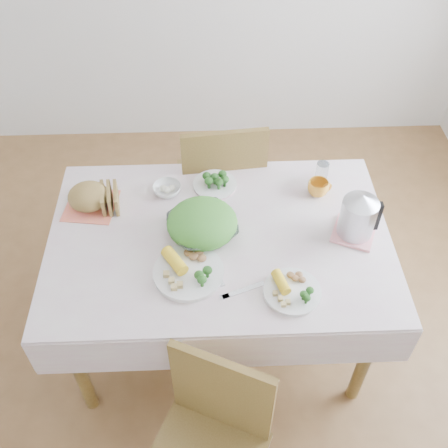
{
  "coord_description": "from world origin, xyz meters",
  "views": [
    {
      "loc": [
        -0.04,
        -1.54,
        2.47
      ],
      "look_at": [
        0.02,
        0.02,
        0.82
      ],
      "focal_mm": 42.0,
      "sensor_mm": 36.0,
      "label": 1
    }
  ],
  "objects_px": {
    "salad_bowl": "(202,228)",
    "electric_kettle": "(358,214)",
    "chair_far": "(220,186)",
    "yellow_mug": "(318,188)",
    "dinner_plate_left": "(189,273)",
    "dinner_plate_right": "(292,292)",
    "dining_table": "(220,289)"
  },
  "relations": [
    {
      "from": "yellow_mug",
      "to": "electric_kettle",
      "type": "distance_m",
      "value": 0.3
    },
    {
      "from": "salad_bowl",
      "to": "electric_kettle",
      "type": "bearing_deg",
      "value": -2.52
    },
    {
      "from": "salad_bowl",
      "to": "dinner_plate_right",
      "type": "distance_m",
      "value": 0.49
    },
    {
      "from": "chair_far",
      "to": "dinner_plate_left",
      "type": "bearing_deg",
      "value": 74.04
    },
    {
      "from": "dining_table",
      "to": "dinner_plate_left",
      "type": "distance_m",
      "value": 0.47
    },
    {
      "from": "chair_far",
      "to": "dinner_plate_left",
      "type": "xyz_separation_m",
      "value": [
        -0.15,
        -0.86,
        0.31
      ]
    },
    {
      "from": "dinner_plate_right",
      "to": "yellow_mug",
      "type": "height_order",
      "value": "yellow_mug"
    },
    {
      "from": "dinner_plate_right",
      "to": "salad_bowl",
      "type": "bearing_deg",
      "value": 136.1
    },
    {
      "from": "chair_far",
      "to": "salad_bowl",
      "type": "xyz_separation_m",
      "value": [
        -0.09,
        -0.63,
        0.33
      ]
    },
    {
      "from": "chair_far",
      "to": "electric_kettle",
      "type": "xyz_separation_m",
      "value": [
        0.57,
        -0.66,
        0.42
      ]
    },
    {
      "from": "dining_table",
      "to": "electric_kettle",
      "type": "distance_m",
      "value": 0.78
    },
    {
      "from": "dinner_plate_left",
      "to": "dinner_plate_right",
      "type": "distance_m",
      "value": 0.43
    },
    {
      "from": "electric_kettle",
      "to": "dinner_plate_right",
      "type": "bearing_deg",
      "value": -131.41
    },
    {
      "from": "electric_kettle",
      "to": "dining_table",
      "type": "bearing_deg",
      "value": -176.76
    },
    {
      "from": "salad_bowl",
      "to": "dining_table",
      "type": "bearing_deg",
      "value": -17.72
    },
    {
      "from": "dining_table",
      "to": "chair_far",
      "type": "bearing_deg",
      "value": 88.22
    },
    {
      "from": "dining_table",
      "to": "chair_far",
      "type": "height_order",
      "value": "chair_far"
    },
    {
      "from": "chair_far",
      "to": "salad_bowl",
      "type": "distance_m",
      "value": 0.72
    },
    {
      "from": "dinner_plate_left",
      "to": "electric_kettle",
      "type": "relative_size",
      "value": 1.36
    },
    {
      "from": "chair_far",
      "to": "yellow_mug",
      "type": "relative_size",
      "value": 9.92
    },
    {
      "from": "dinner_plate_right",
      "to": "yellow_mug",
      "type": "xyz_separation_m",
      "value": [
        0.19,
        0.57,
        0.03
      ]
    },
    {
      "from": "dinner_plate_right",
      "to": "yellow_mug",
      "type": "distance_m",
      "value": 0.6
    },
    {
      "from": "chair_far",
      "to": "electric_kettle",
      "type": "height_order",
      "value": "electric_kettle"
    },
    {
      "from": "dining_table",
      "to": "chair_far",
      "type": "xyz_separation_m",
      "value": [
        0.02,
        0.65,
        0.09
      ]
    },
    {
      "from": "salad_bowl",
      "to": "electric_kettle",
      "type": "height_order",
      "value": "electric_kettle"
    },
    {
      "from": "dinner_plate_left",
      "to": "chair_far",
      "type": "bearing_deg",
      "value": 79.79
    },
    {
      "from": "dinner_plate_right",
      "to": "dining_table",
      "type": "bearing_deg",
      "value": 131.42
    },
    {
      "from": "dinner_plate_right",
      "to": "electric_kettle",
      "type": "relative_size",
      "value": 1.08
    },
    {
      "from": "yellow_mug",
      "to": "salad_bowl",
      "type": "bearing_deg",
      "value": -157.22
    },
    {
      "from": "chair_far",
      "to": "dinner_plate_right",
      "type": "bearing_deg",
      "value": 99.17
    },
    {
      "from": "chair_far",
      "to": "electric_kettle",
      "type": "bearing_deg",
      "value": 125.13
    },
    {
      "from": "chair_far",
      "to": "dinner_plate_left",
      "type": "relative_size",
      "value": 3.37
    }
  ]
}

